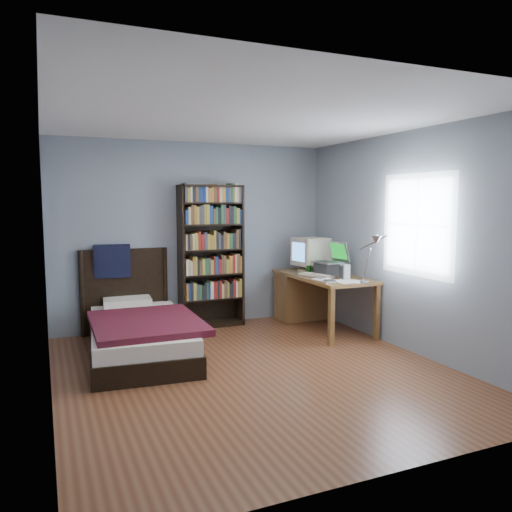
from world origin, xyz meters
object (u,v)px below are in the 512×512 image
Objects in this scene: desk at (306,293)px; laptop at (329,266)px; speaker at (345,272)px; bed at (138,330)px; crt_monitor at (311,252)px; keyboard at (316,275)px; bookshelf at (211,256)px; soda_can at (309,269)px; desk_lamp at (374,245)px.

laptop is (0.05, -0.50, 0.44)m from desk.
speaker is 2.61m from bed.
crt_monitor reaches higher than speaker.
laptop is at bearing -83.82° from desk.
speaker is at bearing -77.43° from keyboard.
bookshelf is (-1.36, 0.33, -0.03)m from crt_monitor.
desk is 0.64m from keyboard.
soda_can reaches higher than keyboard.
crt_monitor is 2.50× the size of speaker.
keyboard is (-0.20, -0.03, -0.11)m from laptop.
bookshelf is (-1.21, 0.55, 0.18)m from soda_can.
desk is at bearing 54.80° from keyboard.
desk is 3.34× the size of crt_monitor.
desk_lamp is 1.40m from soda_can.
desk is at bearing 96.18° from laptop.
bookshelf is at bearing 149.91° from laptop.
bookshelf is (-1.17, 0.83, 0.22)m from keyboard.
soda_can is 0.05× the size of bed.
laptop is at bearing -30.09° from bookshelf.
keyboard is (-0.15, -0.53, 0.33)m from desk.
crt_monitor is 0.78× the size of desk_lamp.
keyboard is at bearing 96.92° from desk_lamp.
crt_monitor reaches higher than laptop.
bed is (-1.14, -0.81, -0.71)m from bookshelf.
desk is 13.95× the size of soda_can.
keyboard is at bearing 116.86° from speaker.
crt_monitor is at bearing 87.64° from desk_lamp.
laptop reaches higher than desk.
desk_lamp reaches higher than soda_can.
desk_lamp is at bearing -86.41° from soda_can.
desk is at bearing -12.56° from bookshelf.
soda_can is 2.43m from bed.
keyboard is at bearing -35.24° from bookshelf.
bookshelf is (-1.38, 1.17, 0.14)m from speaker.
speaker is (0.09, 0.71, -0.40)m from desk_lamp.
laptop is at bearing 0.30° from bed.
crt_monitor is 1.56m from desk_lamp.
soda_can is at bearing 93.59° from desk_lamp.
speaker is 0.10× the size of bookshelf.
desk is 3.39× the size of keyboard.
crt_monitor is at bearing 49.50° from keyboard.
crt_monitor is 0.59m from keyboard.
speaker is 1.67× the size of soda_can.
laptop is at bearing 85.89° from desk_lamp.
soda_can is (-0.17, 0.62, -0.04)m from speaker.
soda_can is (-0.08, 1.33, -0.43)m from desk_lamp.
bed reaches higher than speaker.
crt_monitor reaches higher than keyboard.
desk is 0.97m from speaker.
laptop is at bearing -88.32° from crt_monitor.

